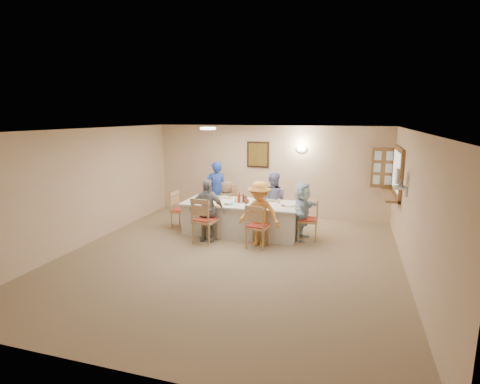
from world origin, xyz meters
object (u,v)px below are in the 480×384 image
(chair_back_left, at_px, (228,204))
(diner_front_right, at_px, (259,214))
(chair_front_right, at_px, (258,226))
(caregiver, at_px, (217,190))
(chair_front_left, at_px, (205,220))
(diner_front_left, at_px, (207,210))
(dining_table, at_px, (242,218))
(chair_back_right, at_px, (273,209))
(chair_right_end, at_px, (308,219))
(serving_hatch, at_px, (398,173))
(diner_back_right, at_px, (273,200))
(diner_right_end, at_px, (302,211))
(diner_back_left, at_px, (227,203))
(desk_fan, at_px, (399,180))
(chair_left_end, at_px, (182,210))
(condiment_ketchup, at_px, (239,197))

(chair_back_left, distance_m, diner_front_right, 1.92)
(chair_front_right, xyz_separation_m, caregiver, (-1.65, 1.95, 0.30))
(chair_front_left, height_order, diner_front_left, diner_front_left)
(dining_table, distance_m, chair_back_right, 1.00)
(chair_right_end, bearing_deg, chair_front_right, -54.05)
(serving_hatch, xyz_separation_m, chair_front_right, (-2.83, -1.61, -1.02))
(dining_table, height_order, chair_front_right, chair_front_right)
(diner_back_right, distance_m, diner_right_end, 1.07)
(chair_back_left, distance_m, diner_back_left, 0.14)
(diner_back_right, distance_m, diner_front_right, 1.36)
(chair_back_left, relative_size, diner_right_end, 0.76)
(desk_fan, relative_size, diner_front_right, 0.21)
(diner_back_left, bearing_deg, desk_fan, 164.93)
(serving_hatch, distance_m, chair_front_right, 3.41)
(desk_fan, relative_size, diner_back_right, 0.21)
(diner_front_left, relative_size, diner_right_end, 1.06)
(desk_fan, xyz_separation_m, chair_front_right, (-2.72, -0.26, -1.07))
(diner_back_right, relative_size, diner_right_end, 1.07)
(diner_back_left, bearing_deg, chair_left_end, 37.80)
(desk_fan, height_order, chair_back_right, desk_fan)
(chair_back_left, relative_size, chair_left_end, 1.07)
(diner_back_right, bearing_deg, chair_back_left, -4.38)
(chair_front_left, bearing_deg, condiment_ketchup, -117.47)
(desk_fan, relative_size, condiment_ketchup, 1.19)
(dining_table, distance_m, diner_front_left, 0.96)
(diner_front_left, relative_size, caregiver, 0.89)
(diner_front_left, bearing_deg, diner_front_right, -3.75)
(condiment_ketchup, bearing_deg, desk_fan, -8.79)
(serving_hatch, height_order, diner_front_right, serving_hatch)
(serving_hatch, relative_size, condiment_ketchup, 5.94)
(chair_back_right, height_order, diner_back_right, diner_back_right)
(serving_hatch, bearing_deg, diner_front_left, -159.70)
(diner_front_right, bearing_deg, diner_back_left, 138.37)
(serving_hatch, height_order, diner_right_end, serving_hatch)
(diner_back_left, bearing_deg, chair_front_left, 92.21)
(chair_front_left, bearing_deg, serving_hatch, -150.48)
(caregiver, bearing_deg, chair_back_right, 146.65)
(chair_back_right, distance_m, caregiver, 1.72)
(condiment_ketchup, bearing_deg, chair_left_end, 179.30)
(serving_hatch, bearing_deg, condiment_ketchup, -166.59)
(dining_table, bearing_deg, caregiver, 132.40)
(chair_back_left, bearing_deg, chair_right_end, -26.59)
(diner_back_left, xyz_separation_m, caregiver, (-0.45, 0.47, 0.21))
(diner_right_end, bearing_deg, chair_back_left, 76.61)
(desk_fan, relative_size, diner_front_left, 0.22)
(desk_fan, xyz_separation_m, diner_front_right, (-2.72, -0.14, -0.84))
(chair_left_end, bearing_deg, dining_table, -84.46)
(dining_table, distance_m, caregiver, 1.61)
(chair_front_right, xyz_separation_m, diner_right_end, (0.82, 0.80, 0.18))
(diner_back_left, distance_m, diner_front_left, 1.37)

